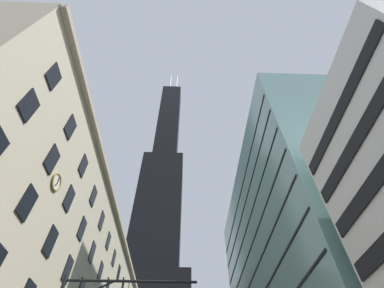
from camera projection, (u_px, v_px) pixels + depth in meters
The scene contains 2 objects.
dark_skyscraper at pixel (156, 239), 110.64m from camera, with size 28.55×28.55×204.95m.
glass_office_midrise at pixel (300, 269), 43.85m from camera, with size 15.95×48.51×42.30m.
Camera 1 is at (-0.37, -12.04, 1.43)m, focal length 24.98 mm.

